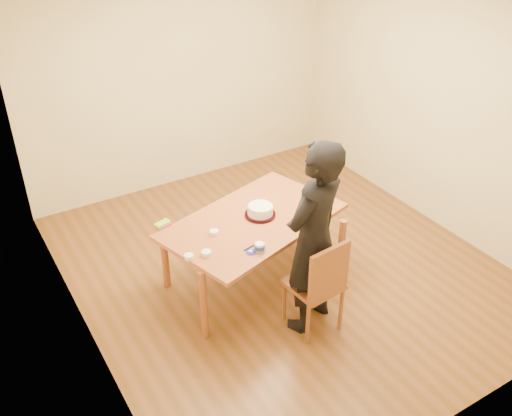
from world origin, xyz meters
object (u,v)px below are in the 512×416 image
dining_chair (314,284)px  cake_plate (260,215)px  cake (260,210)px  dining_table (253,221)px  person (313,239)px

dining_chair → cake_plate: 0.86m
dining_chair → cake: 0.87m
dining_table → person: person is taller
dining_chair → cake_plate: cake_plate is taller
cake_plate → person: size_ratio=0.16×
dining_table → cake_plate: size_ratio=5.71×
dining_chair → person: size_ratio=0.23×
cake → cake_plate: bearing=0.0°
dining_table → cake: (0.09, 0.02, 0.08)m
cake_plate → dining_table: bearing=-167.6°
cake_plate → person: 0.77m
dining_table → cake: cake is taller
cake → person: 0.76m
dining_chair → person: 0.46m
cake_plate → cake: cake is taller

